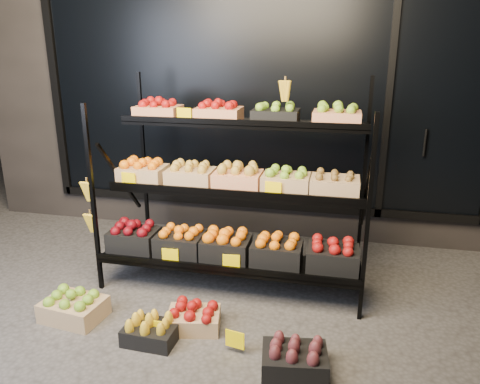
% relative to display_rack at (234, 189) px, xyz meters
% --- Properties ---
extents(ground, '(24.00, 24.00, 0.00)m').
position_rel_display_rack_xyz_m(ground, '(0.01, -0.60, -0.79)').
color(ground, '#514F4C').
rests_on(ground, ground).
extents(building, '(6.00, 2.08, 3.50)m').
position_rel_display_rack_xyz_m(building, '(0.01, 1.99, 0.96)').
color(building, '#2D2826').
rests_on(building, ground).
extents(display_rack, '(2.18, 1.02, 1.75)m').
position_rel_display_rack_xyz_m(display_rack, '(0.00, 0.00, 0.00)').
color(display_rack, black).
rests_on(display_rack, ground).
extents(tag_floor_a, '(0.13, 0.01, 0.12)m').
position_rel_display_rack_xyz_m(tag_floor_a, '(-0.30, -1.00, -0.73)').
color(tag_floor_a, '#FFDB00').
rests_on(tag_floor_a, ground).
extents(tag_floor_b, '(0.13, 0.01, 0.12)m').
position_rel_display_rack_xyz_m(tag_floor_b, '(0.24, -1.00, -0.73)').
color(tag_floor_b, '#FFDB00').
rests_on(tag_floor_b, ground).
extents(floor_crate_left, '(0.46, 0.36, 0.21)m').
position_rel_display_rack_xyz_m(floor_crate_left, '(-0.99, -0.86, -0.69)').
color(floor_crate_left, tan).
rests_on(floor_crate_left, ground).
extents(floor_crate_midleft, '(0.35, 0.27, 0.18)m').
position_rel_display_rack_xyz_m(floor_crate_midleft, '(-0.34, -1.00, -0.70)').
color(floor_crate_midleft, black).
rests_on(floor_crate_midleft, ground).
extents(floor_crate_midright, '(0.40, 0.33, 0.19)m').
position_rel_display_rack_xyz_m(floor_crate_midright, '(-0.10, -0.79, -0.70)').
color(floor_crate_midright, tan).
rests_on(floor_crate_midright, ground).
extents(floor_crate_right, '(0.43, 0.34, 0.20)m').
position_rel_display_rack_xyz_m(floor_crate_right, '(0.64, -1.09, -0.69)').
color(floor_crate_right, black).
rests_on(floor_crate_right, ground).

